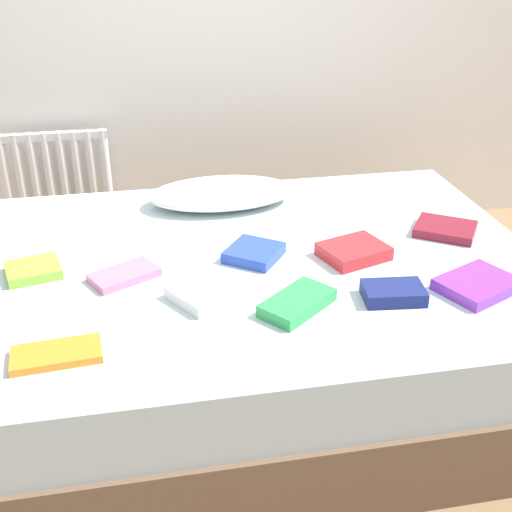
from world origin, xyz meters
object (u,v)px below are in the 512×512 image
Objects in this scene: textbook_white at (206,292)px; textbook_orange at (57,354)px; textbook_blue at (254,253)px; textbook_lime at (33,270)px; pillow at (222,193)px; textbook_navy at (393,293)px; textbook_maroon at (445,229)px; textbook_pink at (124,275)px; bed at (259,318)px; textbook_purple at (478,285)px; textbook_red at (354,251)px; radiator at (58,182)px; textbook_green at (297,303)px.

textbook_white is 0.83× the size of textbook_orange.
textbook_blue reaches higher than textbook_lime.
pillow is at bearing 46.07° from textbook_white.
textbook_maroon is (0.37, 0.42, -0.01)m from textbook_navy.
textbook_blue is 0.75m from textbook_maroon.
textbook_pink is (-0.82, 0.29, -0.01)m from textbook_navy.
bed is 8.31× the size of textbook_purple.
textbook_purple is (0.86, -0.12, -0.00)m from textbook_white.
textbook_navy is at bearing 156.37° from textbook_purple.
textbook_pink is 1.14m from textbook_purple.
textbook_pink is 1.26× the size of textbook_lime.
textbook_lime is at bearing 167.79° from textbook_navy.
textbook_navy is 0.87× the size of textbook_red.
textbook_white is 0.31m from textbook_blue.
bed is 8.34× the size of textbook_orange.
textbook_purple is (1.43, -1.55, 0.13)m from radiator.
textbook_purple is (1.29, 0.12, 0.01)m from textbook_orange.
textbook_pink is (-0.25, 0.17, -0.01)m from textbook_white.
pillow is at bearing 96.69° from bed.
textbook_maroon is 0.89× the size of textbook_purple.
textbook_white reaches higher than textbook_lime.
bed is 1.44m from radiator.
bed is 11.61× the size of textbook_lime.
radiator is 2.65× the size of textbook_white.
textbook_blue is 0.74× the size of textbook_purple.
textbook_maroon is at bearing -7.66° from textbook_green.
textbook_pink is 0.79m from textbook_red.
radiator is 1.77m from textbook_green.
textbook_red is (0.28, 0.29, 0.00)m from textbook_green.
textbook_navy is at bearing -7.67° from textbook_blue.
textbook_maroon is at bearing 16.42° from textbook_orange.
textbook_green reaches higher than bed.
textbook_orange is 1.00× the size of textbook_green.
pillow is 0.75m from textbook_white.
textbook_orange is 1.11× the size of textbook_red.
textbook_purple is 1.40× the size of textbook_lime.
textbook_orange is at bearing -90.68° from textbook_lime.
pillow is 3.48× the size of textbook_lime.
textbook_purple is 0.43m from textbook_red.
textbook_pink reaches higher than bed.
textbook_pink is 1.20m from textbook_maroon.
textbook_navy is 0.78× the size of textbook_orange.
textbook_blue is (0.63, 0.47, 0.01)m from textbook_orange.
textbook_maroon is (0.68, 0.42, -0.00)m from textbook_green.
pillow is 0.50m from textbook_blue.
textbook_blue is (0.04, -0.50, -0.03)m from pillow.
radiator is 1.02m from pillow.
radiator is at bearing 89.55° from textbook_orange.
textbook_navy is 1.01m from textbook_orange.
textbook_red is (-0.03, 0.30, 0.00)m from textbook_navy.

